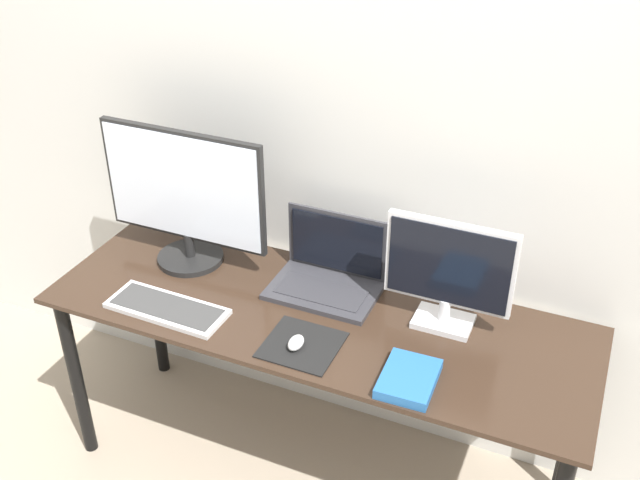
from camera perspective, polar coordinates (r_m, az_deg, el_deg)
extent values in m
cube|color=silver|center=(2.47, 3.15, 8.97)|extent=(7.00, 0.05, 2.50)
cube|color=#332319|center=(2.44, -0.31, -5.75)|extent=(1.79, 0.61, 0.02)
cylinder|color=black|center=(2.89, -18.08, -9.94)|extent=(0.05, 0.05, 0.71)
cylinder|color=black|center=(3.18, -12.46, -4.68)|extent=(0.05, 0.05, 0.71)
cylinder|color=black|center=(2.74, 18.76, -12.90)|extent=(0.05, 0.05, 0.71)
cylinder|color=black|center=(2.73, -9.83, -1.32)|extent=(0.24, 0.24, 0.02)
cylinder|color=black|center=(2.70, -9.93, -0.36)|extent=(0.04, 0.04, 0.09)
cube|color=black|center=(2.59, -10.34, 4.08)|extent=(0.61, 0.02, 0.40)
cube|color=silver|center=(2.58, -10.50, 3.96)|extent=(0.59, 0.01, 0.38)
cube|color=silver|center=(2.41, 9.37, -6.13)|extent=(0.18, 0.13, 0.02)
cylinder|color=silver|center=(2.38, 9.46, -5.24)|extent=(0.04, 0.04, 0.07)
cube|color=silver|center=(2.29, 9.86, -1.80)|extent=(0.40, 0.02, 0.29)
cube|color=black|center=(2.28, 9.77, -1.97)|extent=(0.37, 0.01, 0.26)
cube|color=#333338|center=(2.51, 0.26, -3.93)|extent=(0.36, 0.23, 0.02)
cube|color=#2D2D33|center=(2.50, 0.10, -3.94)|extent=(0.30, 0.13, 0.00)
cube|color=#333338|center=(2.54, 1.36, -0.18)|extent=(0.36, 0.01, 0.23)
cube|color=black|center=(2.53, 1.27, -0.29)|extent=(0.33, 0.00, 0.20)
cube|color=silver|center=(2.49, -11.57, -5.14)|extent=(0.40, 0.16, 0.02)
cube|color=#383838|center=(2.48, -11.59, -4.97)|extent=(0.37, 0.13, 0.00)
cube|color=black|center=(2.30, -1.38, -7.99)|extent=(0.23, 0.22, 0.00)
ellipsoid|color=silver|center=(2.28, -1.84, -7.83)|extent=(0.04, 0.07, 0.04)
cube|color=#235B9E|center=(2.18, 6.77, -10.46)|extent=(0.16, 0.21, 0.03)
cube|color=white|center=(2.18, 6.77, -10.46)|extent=(0.15, 0.20, 0.03)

